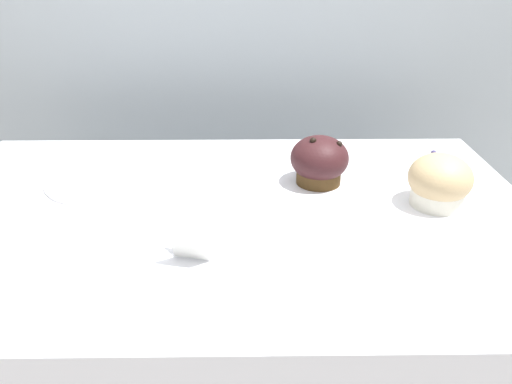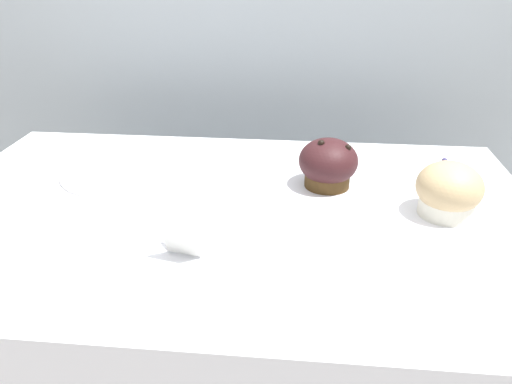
{
  "view_description": "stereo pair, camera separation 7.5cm",
  "coord_description": "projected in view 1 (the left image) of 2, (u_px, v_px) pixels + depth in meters",
  "views": [
    {
      "loc": [
        0.04,
        -0.7,
        1.3
      ],
      "look_at": [
        0.05,
        -0.03,
        0.97
      ],
      "focal_mm": 35.0,
      "sensor_mm": 36.0,
      "label": 1
    },
    {
      "loc": [
        0.11,
        -0.7,
        1.3
      ],
      "look_at": [
        0.05,
        -0.03,
        0.97
      ],
      "focal_mm": 35.0,
      "sensor_mm": 36.0,
      "label": 2
    }
  ],
  "objects": [
    {
      "name": "wall_back",
      "position": [
        236.0,
        111.0,
        1.35
      ],
      "size": [
        3.2,
        0.1,
        1.8
      ],
      "primitive_type": "cube",
      "color": "#A8B2B7",
      "rests_on": "ground"
    },
    {
      "name": "muffin_front_center",
      "position": [
        439.0,
        182.0,
        0.8
      ],
      "size": [
        0.1,
        0.1,
        0.09
      ],
      "color": "silver",
      "rests_on": "display_counter"
    },
    {
      "name": "muffin_back_left",
      "position": [
        319.0,
        161.0,
        0.87
      ],
      "size": [
        0.1,
        0.1,
        0.09
      ],
      "color": "#452F16",
      "rests_on": "display_counter"
    },
    {
      "name": "serving_plate",
      "position": [
        107.0,
        177.0,
        0.9
      ],
      "size": [
        0.22,
        0.22,
        0.01
      ],
      "color": "white",
      "rests_on": "display_counter"
    },
    {
      "name": "price_card",
      "position": [
        191.0,
        239.0,
        0.66
      ],
      "size": [
        0.06,
        0.05,
        0.06
      ],
      "color": "white",
      "rests_on": "display_counter"
    }
  ]
}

